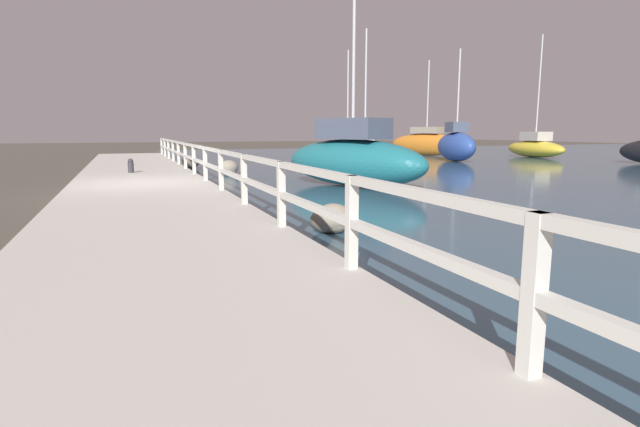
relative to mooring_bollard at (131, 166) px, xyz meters
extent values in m
plane|color=#4C473D|center=(0.20, -3.50, -0.52)|extent=(120.00, 120.00, 0.00)
cube|color=beige|center=(0.20, -3.50, -0.37)|extent=(3.46, 36.00, 0.29)
cube|color=silver|center=(1.83, -15.07, 0.23)|extent=(0.10, 0.10, 0.91)
cube|color=silver|center=(1.83, -12.76, 0.23)|extent=(0.10, 0.10, 0.91)
cube|color=silver|center=(1.83, -10.44, 0.23)|extent=(0.10, 0.10, 0.91)
cube|color=silver|center=(1.83, -8.13, 0.23)|extent=(0.10, 0.10, 0.91)
cube|color=silver|center=(1.83, -5.82, 0.23)|extent=(0.10, 0.10, 0.91)
cube|color=silver|center=(1.83, -3.50, 0.23)|extent=(0.10, 0.10, 0.91)
cube|color=silver|center=(1.83, -1.19, 0.23)|extent=(0.10, 0.10, 0.91)
cube|color=silver|center=(1.83, 1.13, 0.23)|extent=(0.10, 0.10, 0.91)
cube|color=silver|center=(1.83, 3.44, 0.23)|extent=(0.10, 0.10, 0.91)
cube|color=silver|center=(1.83, 5.76, 0.23)|extent=(0.10, 0.10, 0.91)
cube|color=silver|center=(1.83, 8.07, 0.23)|extent=(0.10, 0.10, 0.91)
cube|color=silver|center=(1.83, 10.38, 0.23)|extent=(0.10, 0.10, 0.91)
cube|color=silver|center=(1.83, 12.70, 0.23)|extent=(0.10, 0.10, 0.91)
cube|color=silver|center=(1.83, -3.50, 0.65)|extent=(0.09, 32.50, 0.08)
cube|color=silver|center=(1.83, -3.50, 0.23)|extent=(0.09, 32.50, 0.08)
ellipsoid|color=#666056|center=(2.78, -9.77, -0.32)|extent=(0.53, 0.48, 0.40)
ellipsoid|color=gray|center=(3.39, 1.39, -0.25)|extent=(0.72, 0.65, 0.54)
ellipsoid|color=gray|center=(2.90, -9.85, -0.35)|extent=(0.44, 0.40, 0.33)
ellipsoid|color=#666056|center=(3.45, 1.21, -0.37)|extent=(0.40, 0.36, 0.30)
ellipsoid|color=gray|center=(2.89, -9.79, -0.28)|extent=(0.62, 0.56, 0.47)
ellipsoid|color=#666056|center=(2.49, 5.11, -0.24)|extent=(0.74, 0.67, 0.56)
cylinder|color=#333338|center=(0.00, 0.00, -0.06)|extent=(0.18, 0.18, 0.34)
sphere|color=#333338|center=(0.00, 0.00, 0.15)|extent=(0.16, 0.16, 0.16)
ellipsoid|color=gold|center=(23.25, 6.75, -0.01)|extent=(2.18, 5.18, 1.00)
cube|color=beige|center=(23.25, 6.75, 0.76)|extent=(1.28, 1.88, 0.55)
cylinder|color=silver|center=(23.25, 6.75, 3.59)|extent=(0.09, 0.09, 6.21)
ellipsoid|color=gray|center=(12.51, 10.81, -0.04)|extent=(1.37, 3.27, 0.94)
cube|color=beige|center=(12.51, 10.81, 0.71)|extent=(0.89, 1.44, 0.57)
cylinder|color=silver|center=(12.51, 10.81, 3.11)|extent=(0.09, 0.09, 5.37)
ellipsoid|color=#1E707A|center=(6.05, -3.75, 0.17)|extent=(3.50, 5.36, 1.36)
cube|color=#4C566B|center=(6.05, -3.75, 1.15)|extent=(1.84, 2.33, 0.59)
cylinder|color=silver|center=(6.05, -3.75, 3.24)|extent=(0.09, 0.09, 4.76)
ellipsoid|color=red|center=(10.45, 4.29, 0.06)|extent=(3.04, 5.69, 1.13)
cube|color=silver|center=(10.45, 4.29, 0.86)|extent=(1.28, 1.85, 0.46)
cylinder|color=silver|center=(10.45, 4.29, 3.16)|extent=(0.09, 0.09, 5.06)
ellipsoid|color=orange|center=(18.30, 11.07, 0.20)|extent=(2.97, 5.77, 1.43)
cube|color=#9E937F|center=(18.30, 11.07, 1.13)|extent=(1.46, 2.28, 0.42)
cylinder|color=silver|center=(18.30, 11.07, 3.23)|extent=(0.09, 0.09, 4.62)
ellipsoid|color=#2D4C9E|center=(16.24, 5.11, 0.25)|extent=(1.82, 3.57, 1.52)
cube|color=#4C566B|center=(16.24, 5.11, 1.28)|extent=(1.06, 1.08, 0.53)
cylinder|color=silver|center=(16.24, 5.11, 3.14)|extent=(0.09, 0.09, 4.24)
camera|label=1|loc=(-0.18, -17.04, 1.11)|focal=28.00mm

